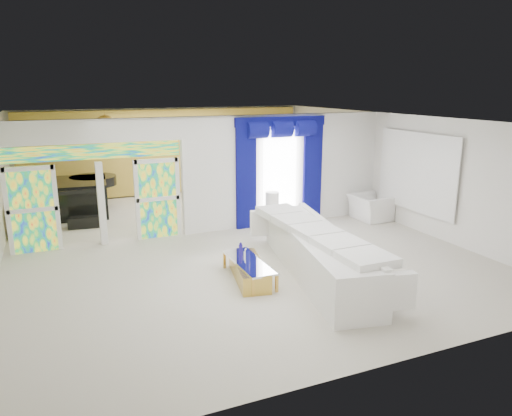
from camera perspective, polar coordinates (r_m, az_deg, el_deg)
name	(u,v)px	position (r m, az deg, el deg)	size (l,w,h in m)	color
floor	(226,241)	(11.92, -3.61, -3.96)	(12.00, 12.00, 0.00)	#B7AF9E
dividing_wall	(286,169)	(13.27, 3.61, 4.61)	(5.70, 0.18, 3.00)	white
dividing_header	(92,131)	(11.75, -18.89, 8.65)	(4.30, 0.18, 0.55)	white
stained_panel_left	(33,210)	(12.00, -25.00, -0.20)	(0.95, 0.04, 2.00)	#994C3F
stained_panel_right	(158,199)	(12.21, -11.58, 1.10)	(0.95, 0.04, 2.00)	#994C3F
stained_transom	(94,152)	(11.80, -18.71, 6.36)	(4.00, 0.05, 0.35)	#994C3F
window_pane	(280,172)	(13.08, 2.83, 4.26)	(1.00, 0.02, 2.30)	white
blue_drape_left	(246,177)	(12.67, -1.20, 3.71)	(0.55, 0.10, 2.80)	#09044E
blue_drape_right	(312,172)	(13.53, 6.70, 4.30)	(0.55, 0.10, 2.80)	#09044E
blue_pelmet	(281,121)	(12.89, 2.96, 10.24)	(2.60, 0.12, 0.25)	#09044E
wall_mirror	(417,172)	(13.19, 18.55, 4.05)	(0.04, 2.70, 1.90)	white
gold_curtains	(168,152)	(17.14, -10.40, 6.60)	(9.70, 0.12, 2.90)	#AF7A2A
white_sofa	(316,254)	(9.79, 7.19, -5.46)	(0.98, 4.58, 0.87)	white
coffee_table	(249,271)	(9.57, -0.84, -7.46)	(0.54, 1.63, 0.36)	gold
console_table	(282,219)	(13.14, 3.10, -1.31)	(1.19, 0.38, 0.40)	white
table_lamp	(272,203)	(12.89, 1.93, 0.64)	(0.36, 0.36, 0.58)	white
armchair	(370,207)	(14.11, 13.40, 0.08)	(1.09, 0.95, 0.71)	white
grand_piano	(80,197)	(15.26, -20.17, 1.22)	(1.53, 2.00, 1.01)	black
piano_bench	(85,222)	(13.79, -19.63, -1.59)	(0.89, 0.35, 0.30)	black
tv_console	(24,220)	(13.51, -25.83, -1.32)	(0.58, 0.53, 0.85)	#A57552
chandelier	(105,126)	(14.19, -17.46, 9.30)	(0.60, 0.60, 0.60)	gold
decanters	(245,254)	(9.66, -1.30, -5.47)	(0.21, 0.64, 0.27)	white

